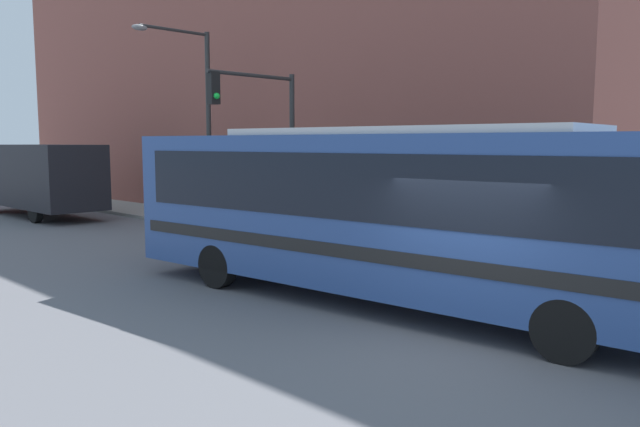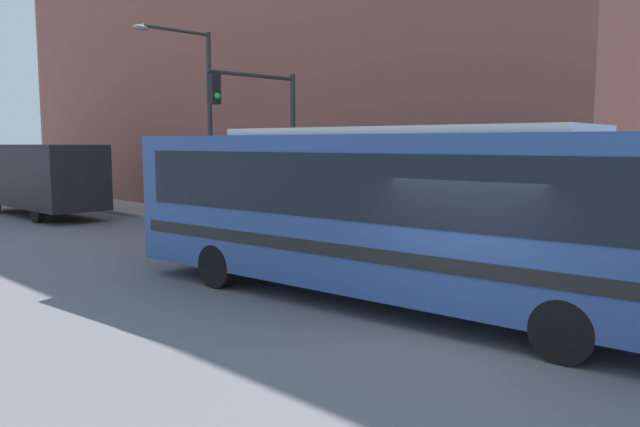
% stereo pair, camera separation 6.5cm
% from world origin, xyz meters
% --- Properties ---
extents(ground_plane, '(120.00, 120.00, 0.00)m').
position_xyz_m(ground_plane, '(0.00, 0.00, 0.00)').
color(ground_plane, slate).
extents(sidewalk, '(2.76, 70.00, 0.13)m').
position_xyz_m(sidewalk, '(5.88, 20.00, 0.06)').
color(sidewalk, gray).
rests_on(sidewalk, ground_plane).
extents(building_facade, '(6.00, 33.16, 12.04)m').
position_xyz_m(building_facade, '(10.26, 17.58, 6.02)').
color(building_facade, brown).
rests_on(building_facade, ground_plane).
extents(city_bus, '(3.47, 12.47, 3.33)m').
position_xyz_m(city_bus, '(0.87, 2.01, 1.91)').
color(city_bus, '#2D4C8C').
rests_on(city_bus, ground_plane).
extents(delivery_truck, '(2.36, 7.92, 2.97)m').
position_xyz_m(delivery_truck, '(2.10, 21.28, 1.62)').
color(delivery_truck, black).
rests_on(delivery_truck, ground_plane).
extents(fire_hydrant, '(0.23, 0.31, 0.72)m').
position_xyz_m(fire_hydrant, '(5.10, 5.30, 0.49)').
color(fire_hydrant, gold).
rests_on(fire_hydrant, sidewalk).
extents(traffic_light_pole, '(3.28, 0.35, 5.04)m').
position_xyz_m(traffic_light_pole, '(4.10, 9.50, 3.61)').
color(traffic_light_pole, '#2D2D2D').
rests_on(traffic_light_pole, sidewalk).
extents(parking_meter, '(0.14, 0.14, 1.22)m').
position_xyz_m(parking_meter, '(5.10, 8.09, 0.96)').
color(parking_meter, '#2D2D2D').
rests_on(parking_meter, sidewalk).
extents(street_lamp, '(3.06, 0.28, 6.88)m').
position_xyz_m(street_lamp, '(4.91, 14.05, 4.29)').
color(street_lamp, '#2D2D2D').
rests_on(street_lamp, sidewalk).
extents(pedestrian_near_corner, '(0.34, 0.34, 1.83)m').
position_xyz_m(pedestrian_near_corner, '(6.13, 5.31, 1.07)').
color(pedestrian_near_corner, '#47382D').
rests_on(pedestrian_near_corner, sidewalk).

